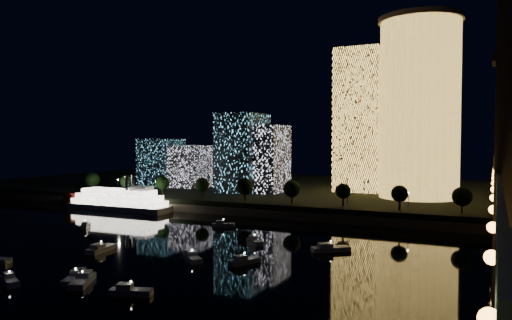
# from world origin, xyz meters

# --- Properties ---
(ground) EXTENTS (520.00, 520.00, 0.00)m
(ground) POSITION_xyz_m (0.00, 0.00, 0.00)
(ground) COLOR black
(ground) RESTS_ON ground
(far_bank) EXTENTS (420.00, 160.00, 5.00)m
(far_bank) POSITION_xyz_m (0.00, 160.00, 2.50)
(far_bank) COLOR black
(far_bank) RESTS_ON ground
(seawall) EXTENTS (420.00, 6.00, 3.00)m
(seawall) POSITION_xyz_m (0.00, 82.00, 1.50)
(seawall) COLOR #6B5E4C
(seawall) RESTS_ON ground
(tower_cylindrical) EXTENTS (34.00, 34.00, 74.56)m
(tower_cylindrical) POSITION_xyz_m (30.89, 127.95, 42.41)
(tower_cylindrical) COLOR #EBB24B
(tower_cylindrical) RESTS_ON far_bank
(tower_rectangular) EXTENTS (20.89, 20.89, 66.47)m
(tower_rectangular) POSITION_xyz_m (1.77, 145.08, 38.23)
(tower_rectangular) COLOR #EBB24B
(tower_rectangular) RESTS_ON far_bank
(midrise_blocks) EXTENTS (78.84, 30.14, 36.37)m
(midrise_blocks) POSITION_xyz_m (-59.89, 122.46, 19.93)
(midrise_blocks) COLOR white
(midrise_blocks) RESTS_ON far_bank
(riverboat) EXTENTS (50.30, 11.17, 15.11)m
(riverboat) POSITION_xyz_m (-82.43, 71.71, 3.88)
(riverboat) COLOR silver
(riverboat) RESTS_ON ground
(motorboats) EXTENTS (90.92, 82.08, 2.78)m
(motorboats) POSITION_xyz_m (-15.20, 9.07, 0.81)
(motorboats) COLOR silver
(motorboats) RESTS_ON ground
(esplanade_trees) EXTENTS (166.70, 6.89, 8.95)m
(esplanade_trees) POSITION_xyz_m (-30.95, 88.00, 10.47)
(esplanade_trees) COLOR black
(esplanade_trees) RESTS_ON far_bank
(street_lamps) EXTENTS (132.70, 0.70, 5.65)m
(street_lamps) POSITION_xyz_m (-34.00, 94.00, 9.02)
(street_lamps) COLOR black
(street_lamps) RESTS_ON far_bank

